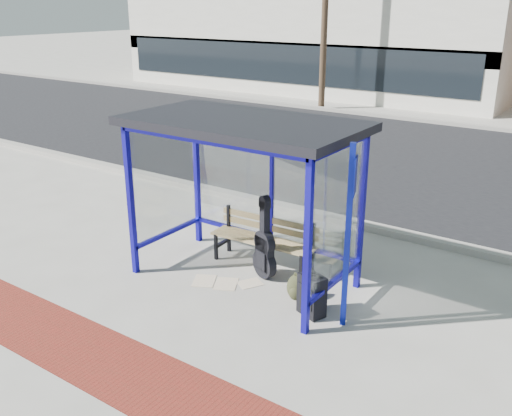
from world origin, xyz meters
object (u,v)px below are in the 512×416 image
Objects in this scene: suitcase at (312,295)px; bench at (265,237)px; backpack at (297,288)px; guitar_bag at (265,250)px.

bench is at bearing 166.83° from suitcase.
backpack is (1.00, -0.68, -0.28)m from bench.
guitar_bag reaches higher than backpack.
suitcase reaches higher than backpack.
guitar_bag is 0.86m from backpack.
suitcase is at bearing -48.98° from backpack.
suitcase is at bearing -6.24° from guitar_bag.
bench is 0.45m from guitar_bag.
suitcase is 1.69× the size of backpack.
guitar_bag reaches higher than suitcase.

